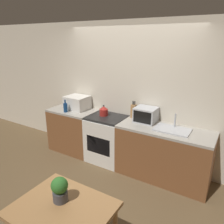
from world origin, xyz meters
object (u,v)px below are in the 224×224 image
stove_range (107,139)px  bottle (65,107)px  kettle (104,111)px  microwave (77,103)px  toaster_oven (146,115)px  dining_table (63,215)px

stove_range → bottle: (-0.85, -0.19, 0.55)m
stove_range → kettle: size_ratio=4.38×
microwave → bottle: bearing=-102.9°
toaster_oven → microwave: bearing=-178.6°
toaster_oven → bottle: bearing=-168.5°
microwave → dining_table: 2.66m
microwave → dining_table: microwave is taller
stove_range → bottle: size_ratio=3.63×
stove_range → microwave: (-0.78, 0.09, 0.59)m
bottle → toaster_oven: bearing=11.5°
kettle → toaster_oven: 0.81m
toaster_oven → dining_table: (0.06, -2.15, -0.38)m
stove_range → kettle: kettle is taller
microwave → kettle: bearing=-5.0°
bottle → toaster_oven: toaster_oven is taller
toaster_oven → dining_table: 2.19m
kettle → bottle: bearing=-163.7°
microwave → toaster_oven: (1.50, 0.04, -0.01)m
stove_range → dining_table: 2.18m
dining_table → toaster_oven: bearing=91.6°
bottle → dining_table: bottle is taller
dining_table → microwave: bearing=126.5°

